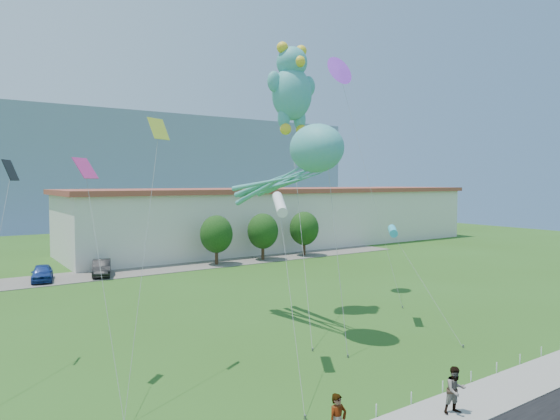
# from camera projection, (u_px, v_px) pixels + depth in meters

# --- Properties ---
(ground) EXTENTS (160.00, 160.00, 0.00)m
(ground) POSITION_uv_depth(u_px,v_px,m) (371.00, 398.00, 20.96)
(ground) COLOR #2A5317
(ground) RESTS_ON ground
(parking_strip) EXTENTS (70.00, 6.00, 0.06)m
(parking_strip) POSITION_uv_depth(u_px,v_px,m) (122.00, 273.00, 49.89)
(parking_strip) COLOR #59544C
(parking_strip) RESTS_ON ground
(hill_ridge) EXTENTS (160.00, 50.00, 25.00)m
(hill_ridge) POSITION_uv_depth(u_px,v_px,m) (15.00, 168.00, 119.44)
(hill_ridge) COLOR gray
(hill_ridge) RESTS_ON ground
(warehouse) EXTENTS (61.00, 15.00, 8.20)m
(warehouse) POSITION_uv_depth(u_px,v_px,m) (285.00, 216.00, 71.66)
(warehouse) COLOR beige
(warehouse) RESTS_ON ground
(rope_fence) EXTENTS (26.05, 0.05, 0.50)m
(rope_fence) POSITION_uv_depth(u_px,v_px,m) (394.00, 404.00, 19.88)
(rope_fence) COLOR white
(rope_fence) RESTS_ON ground
(tree_near) EXTENTS (3.60, 3.60, 5.47)m
(tree_near) POSITION_uv_depth(u_px,v_px,m) (216.00, 234.00, 54.47)
(tree_near) COLOR #3F2B19
(tree_near) RESTS_ON ground
(tree_mid) EXTENTS (3.60, 3.60, 5.47)m
(tree_mid) POSITION_uv_depth(u_px,v_px,m) (263.00, 231.00, 57.84)
(tree_mid) COLOR #3F2B19
(tree_mid) RESTS_ON ground
(tree_far) EXTENTS (3.60, 3.60, 5.47)m
(tree_far) POSITION_uv_depth(u_px,v_px,m) (304.00, 228.00, 61.20)
(tree_far) COLOR #3F2B19
(tree_far) RESTS_ON ground
(pedestrian_right) EXTENTS (1.05, 0.92, 1.83)m
(pedestrian_right) POSITION_uv_depth(u_px,v_px,m) (455.00, 390.00, 19.37)
(pedestrian_right) COLOR gray
(pedestrian_right) RESTS_ON sidewalk
(parked_car_blue) EXTENTS (2.56, 4.63, 1.49)m
(parked_car_blue) POSITION_uv_depth(u_px,v_px,m) (42.00, 273.00, 45.46)
(parked_car_blue) COLOR navy
(parked_car_blue) RESTS_ON parking_strip
(parked_car_black) EXTENTS (2.85, 4.93, 1.54)m
(parked_car_black) POSITION_uv_depth(u_px,v_px,m) (102.00, 268.00, 48.07)
(parked_car_black) COLOR black
(parked_car_black) RESTS_ON parking_strip
(octopus_kite) EXTENTS (2.77, 10.89, 12.39)m
(octopus_kite) POSITION_uv_depth(u_px,v_px,m) (301.00, 164.00, 29.50)
(octopus_kite) COLOR teal
(octopus_kite) RESTS_ON ground
(teddy_bear_kite) EXTENTS (5.71, 8.45, 18.48)m
(teddy_bear_kite) POSITION_uv_depth(u_px,v_px,m) (292.00, 87.00, 33.93)
(teddy_bear_kite) COLOR teal
(teddy_bear_kite) RESTS_ON ground
(small_kite_white) EXTENTS (2.56, 6.25, 8.46)m
(small_kite_white) POSITION_uv_depth(u_px,v_px,m) (280.00, 205.00, 24.09)
(small_kite_white) COLOR white
(small_kite_white) RESTS_ON ground
(small_kite_black) EXTENTS (3.10, 6.78, 10.10)m
(small_kite_black) POSITION_uv_depth(u_px,v_px,m) (7.00, 192.00, 23.76)
(small_kite_black) COLOR black
(small_kite_black) RESTS_ON ground
(small_kite_yellow) EXTENTS (3.99, 5.49, 12.05)m
(small_kite_yellow) POSITION_uv_depth(u_px,v_px,m) (155.00, 157.00, 23.04)
(small_kite_yellow) COLOR #D4E235
(small_kite_yellow) RESTS_ON ground
(small_kite_pink) EXTENTS (1.29, 6.46, 10.14)m
(small_kite_pink) POSITION_uv_depth(u_px,v_px,m) (89.00, 192.00, 21.64)
(small_kite_pink) COLOR #D42F80
(small_kite_pink) RESTS_ON ground
(small_kite_purple) EXTENTS (1.80, 7.21, 18.75)m
(small_kite_purple) POSITION_uv_depth(u_px,v_px,m) (341.00, 75.00, 39.89)
(small_kite_purple) COLOR purple
(small_kite_purple) RESTS_ON ground
(small_kite_cyan) EXTENTS (0.61, 6.74, 6.41)m
(small_kite_cyan) POSITION_uv_depth(u_px,v_px,m) (393.00, 232.00, 31.76)
(small_kite_cyan) COLOR #2EB0CF
(small_kite_cyan) RESTS_ON ground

